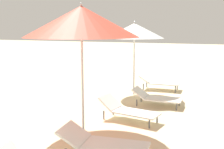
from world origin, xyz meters
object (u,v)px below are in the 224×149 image
at_px(umbrella_second, 81,22).
at_px(lounger_second_inland, 103,143).
at_px(lounger_farthest_inland, 156,97).
at_px(lounger_farthest_shoreside, 159,82).
at_px(lounger_second_shoreside, 128,110).
at_px(umbrella_farthest, 134,31).

height_order(umbrella_second, lounger_second_inland, umbrella_second).
distance_m(umbrella_second, lounger_farthest_inland, 3.67).
bearing_deg(umbrella_second, lounger_farthest_shoreside, 83.70).
height_order(lounger_second_shoreside, lounger_farthest_shoreside, lounger_second_shoreside).
distance_m(umbrella_second, lounger_farthest_shoreside, 5.45).
relative_size(lounger_second_shoreside, umbrella_farthest, 0.63).
height_order(lounger_second_inland, lounger_farthest_inland, lounger_second_inland).
xyz_separation_m(lounger_second_shoreside, lounger_second_inland, (0.26, -2.11, -0.01)).
bearing_deg(lounger_farthest_inland, umbrella_second, -111.03).
xyz_separation_m(lounger_second_shoreside, lounger_farthest_inland, (0.33, 1.62, -0.02)).
distance_m(lounger_second_inland, umbrella_farthest, 5.30).
distance_m(lounger_farthest_shoreside, lounger_farthest_inland, 2.24).
bearing_deg(umbrella_second, lounger_farthest_inland, 70.50).
height_order(lounger_second_shoreside, umbrella_farthest, umbrella_farthest).
height_order(lounger_second_shoreside, lounger_farthest_inland, lounger_second_shoreside).
bearing_deg(lounger_farthest_inland, lounger_farthest_shoreside, 99.63).
relative_size(umbrella_second, lounger_second_inland, 1.70).
bearing_deg(lounger_farthest_inland, lounger_second_inland, -92.65).
relative_size(umbrella_farthest, lounger_farthest_shoreside, 1.70).
bearing_deg(lounger_second_shoreside, lounger_farthest_inland, 87.65).
distance_m(lounger_second_shoreside, umbrella_farthest, 3.43).
distance_m(lounger_second_shoreside, lounger_farthest_inland, 1.66).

